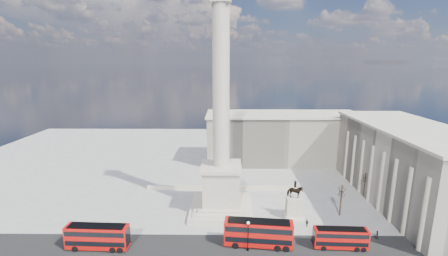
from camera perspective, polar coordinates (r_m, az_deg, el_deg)
ground at (r=67.26m, az=-0.61°, el=-17.20°), size 180.00×180.00×0.00m
asphalt_road at (r=58.88m, az=4.42°, el=-21.99°), size 120.00×9.00×0.01m
nelsons_column at (r=66.65m, az=-0.55°, el=-5.34°), size 14.00×14.00×49.85m
balustrade_wall at (r=81.33m, az=-0.37°, el=-11.29°), size 40.00×0.60×1.10m
building_east at (r=84.68m, az=31.82°, el=-5.92°), size 19.00×46.00×18.60m
building_northeast at (r=103.28m, az=11.01°, el=-1.79°), size 51.00×17.00×16.60m
red_bus_a at (r=61.96m, az=-22.88°, el=-18.50°), size 11.36×3.08×4.57m
red_bus_b at (r=58.46m, az=6.63°, el=-19.23°), size 12.65×4.08×5.04m
red_bus_c at (r=61.65m, az=21.36°, el=-18.92°), size 9.68×2.67×3.89m
victorian_lamp at (r=56.62m, az=4.59°, el=-19.43°), size 0.50×0.50×5.78m
equestrian_statue at (r=68.73m, az=13.21°, el=-14.03°), size 4.16×3.12×8.61m
bare_tree_near at (r=75.18m, az=29.54°, el=-10.85°), size 1.63×1.63×7.11m
bare_tree_mid at (r=71.38m, az=21.52°, el=-11.02°), size 1.98×1.98×7.50m
bare_tree_far at (r=83.61m, az=25.30°, el=-8.45°), size 1.61×1.61×6.56m
pedestrian_walking at (r=67.13m, az=25.55°, el=-17.65°), size 0.78×0.61×1.90m
pedestrian_standing at (r=67.66m, az=27.06°, el=-17.65°), size 0.89×0.72×1.72m
pedestrian_crossing at (r=66.93m, az=15.53°, el=-17.02°), size 0.95×1.02×1.69m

